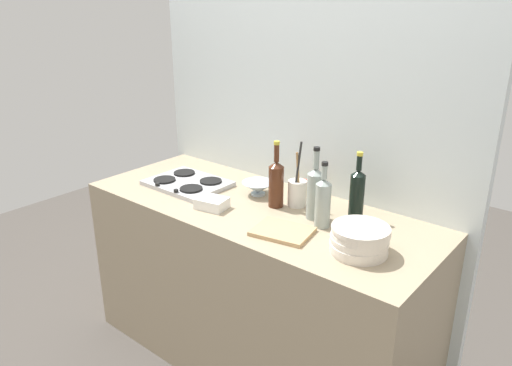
{
  "coord_description": "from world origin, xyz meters",
  "views": [
    {
      "loc": [
        1.42,
        -1.72,
        1.86
      ],
      "look_at": [
        0.0,
        0.0,
        1.02
      ],
      "focal_mm": 34.8,
      "sensor_mm": 36.0,
      "label": 1
    }
  ],
  "objects_px": {
    "mixing_bowl": "(258,188)",
    "butter_dish": "(212,203)",
    "plate_stack": "(360,240)",
    "wine_bottle_rightmost": "(315,192)",
    "cutting_board": "(282,232)",
    "wine_bottle_leftmost": "(323,202)",
    "stovetop_hob": "(188,183)",
    "wine_bottle_mid_left": "(357,192)",
    "condiment_jar_front": "(303,189)",
    "wine_bottle_mid_right": "(276,183)",
    "utensil_crock": "(297,192)"
  },
  "relations": [
    {
      "from": "wine_bottle_mid_left",
      "to": "utensil_crock",
      "type": "xyz_separation_m",
      "value": [
        -0.29,
        -0.06,
        -0.05
      ]
    },
    {
      "from": "mixing_bowl",
      "to": "butter_dish",
      "type": "distance_m",
      "value": 0.28
    },
    {
      "from": "wine_bottle_leftmost",
      "to": "cutting_board",
      "type": "height_order",
      "value": "wine_bottle_leftmost"
    },
    {
      "from": "butter_dish",
      "to": "stovetop_hob",
      "type": "bearing_deg",
      "value": 156.79
    },
    {
      "from": "utensil_crock",
      "to": "mixing_bowl",
      "type": "bearing_deg",
      "value": -177.09
    },
    {
      "from": "stovetop_hob",
      "to": "condiment_jar_front",
      "type": "bearing_deg",
      "value": 24.54
    },
    {
      "from": "plate_stack",
      "to": "wine_bottle_leftmost",
      "type": "relative_size",
      "value": 0.79
    },
    {
      "from": "condiment_jar_front",
      "to": "cutting_board",
      "type": "height_order",
      "value": "condiment_jar_front"
    },
    {
      "from": "wine_bottle_rightmost",
      "to": "condiment_jar_front",
      "type": "relative_size",
      "value": 3.79
    },
    {
      "from": "wine_bottle_mid_left",
      "to": "mixing_bowl",
      "type": "relative_size",
      "value": 1.89
    },
    {
      "from": "stovetop_hob",
      "to": "butter_dish",
      "type": "height_order",
      "value": "butter_dish"
    },
    {
      "from": "butter_dish",
      "to": "cutting_board",
      "type": "bearing_deg",
      "value": -0.25
    },
    {
      "from": "stovetop_hob",
      "to": "cutting_board",
      "type": "distance_m",
      "value": 0.75
    },
    {
      "from": "wine_bottle_mid_right",
      "to": "cutting_board",
      "type": "relative_size",
      "value": 1.34
    },
    {
      "from": "wine_bottle_mid_left",
      "to": "wine_bottle_rightmost",
      "type": "relative_size",
      "value": 0.92
    },
    {
      "from": "wine_bottle_leftmost",
      "to": "wine_bottle_mid_left",
      "type": "bearing_deg",
      "value": 69.86
    },
    {
      "from": "wine_bottle_rightmost",
      "to": "utensil_crock",
      "type": "bearing_deg",
      "value": 154.39
    },
    {
      "from": "wine_bottle_mid_right",
      "to": "condiment_jar_front",
      "type": "relative_size",
      "value": 3.64
    },
    {
      "from": "condiment_jar_front",
      "to": "cutting_board",
      "type": "bearing_deg",
      "value": -67.06
    },
    {
      "from": "cutting_board",
      "to": "wine_bottle_leftmost",
      "type": "bearing_deg",
      "value": 61.18
    },
    {
      "from": "mixing_bowl",
      "to": "butter_dish",
      "type": "height_order",
      "value": "mixing_bowl"
    },
    {
      "from": "wine_bottle_mid_right",
      "to": "cutting_board",
      "type": "bearing_deg",
      "value": -47.07
    },
    {
      "from": "wine_bottle_leftmost",
      "to": "butter_dish",
      "type": "height_order",
      "value": "wine_bottle_leftmost"
    },
    {
      "from": "wine_bottle_leftmost",
      "to": "wine_bottle_mid_left",
      "type": "xyz_separation_m",
      "value": [
        0.07,
        0.18,
        0.0
      ]
    },
    {
      "from": "wine_bottle_leftmost",
      "to": "cutting_board",
      "type": "distance_m",
      "value": 0.22
    },
    {
      "from": "plate_stack",
      "to": "cutting_board",
      "type": "bearing_deg",
      "value": -170.19
    },
    {
      "from": "plate_stack",
      "to": "mixing_bowl",
      "type": "relative_size",
      "value": 1.42
    },
    {
      "from": "wine_bottle_leftmost",
      "to": "stovetop_hob",
      "type": "bearing_deg",
      "value": -177.87
    },
    {
      "from": "wine_bottle_mid_left",
      "to": "mixing_bowl",
      "type": "distance_m",
      "value": 0.54
    },
    {
      "from": "plate_stack",
      "to": "utensil_crock",
      "type": "xyz_separation_m",
      "value": [
        -0.47,
        0.23,
        0.01
      ]
    },
    {
      "from": "wine_bottle_mid_right",
      "to": "condiment_jar_front",
      "type": "height_order",
      "value": "wine_bottle_mid_right"
    },
    {
      "from": "stovetop_hob",
      "to": "plate_stack",
      "type": "relative_size",
      "value": 1.75
    },
    {
      "from": "wine_bottle_leftmost",
      "to": "wine_bottle_mid_left",
      "type": "relative_size",
      "value": 0.96
    },
    {
      "from": "plate_stack",
      "to": "cutting_board",
      "type": "height_order",
      "value": "plate_stack"
    },
    {
      "from": "stovetop_hob",
      "to": "wine_bottle_rightmost",
      "type": "relative_size",
      "value": 1.22
    },
    {
      "from": "wine_bottle_mid_left",
      "to": "condiment_jar_front",
      "type": "height_order",
      "value": "wine_bottle_mid_left"
    },
    {
      "from": "plate_stack",
      "to": "butter_dish",
      "type": "bearing_deg",
      "value": -175.77
    },
    {
      "from": "wine_bottle_mid_left",
      "to": "butter_dish",
      "type": "relative_size",
      "value": 2.18
    },
    {
      "from": "plate_stack",
      "to": "wine_bottle_mid_right",
      "type": "xyz_separation_m",
      "value": [
        -0.54,
        0.16,
        0.06
      ]
    },
    {
      "from": "wine_bottle_rightmost",
      "to": "condiment_jar_front",
      "type": "xyz_separation_m",
      "value": [
        -0.18,
        0.18,
        -0.08
      ]
    },
    {
      "from": "cutting_board",
      "to": "utensil_crock",
      "type": "bearing_deg",
      "value": 114.0
    },
    {
      "from": "utensil_crock",
      "to": "wine_bottle_rightmost",
      "type": "bearing_deg",
      "value": -25.61
    },
    {
      "from": "stovetop_hob",
      "to": "mixing_bowl",
      "type": "xyz_separation_m",
      "value": [
        0.38,
        0.14,
        0.02
      ]
    },
    {
      "from": "plate_stack",
      "to": "butter_dish",
      "type": "distance_m",
      "value": 0.76
    },
    {
      "from": "cutting_board",
      "to": "wine_bottle_mid_left",
      "type": "bearing_deg",
      "value": 65.54
    },
    {
      "from": "wine_bottle_mid_right",
      "to": "cutting_board",
      "type": "height_order",
      "value": "wine_bottle_mid_right"
    },
    {
      "from": "wine_bottle_rightmost",
      "to": "cutting_board",
      "type": "relative_size",
      "value": 1.39
    },
    {
      "from": "stovetop_hob",
      "to": "wine_bottle_mid_left",
      "type": "bearing_deg",
      "value": 13.31
    },
    {
      "from": "plate_stack",
      "to": "wine_bottle_rightmost",
      "type": "bearing_deg",
      "value": 153.1
    },
    {
      "from": "wine_bottle_leftmost",
      "to": "condiment_jar_front",
      "type": "distance_m",
      "value": 0.36
    }
  ]
}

